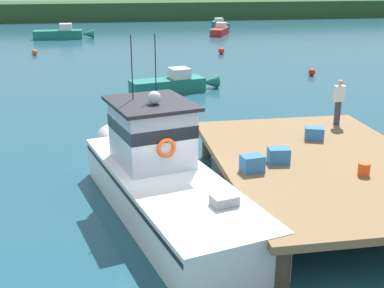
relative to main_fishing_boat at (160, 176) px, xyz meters
name	(u,v)px	position (x,y,z in m)	size (l,w,h in m)	color
ground_plane	(159,210)	(-0.06, -0.05, -1.01)	(200.00, 200.00, 0.00)	#1E4C5B
dock	(322,164)	(4.74, -0.05, 0.07)	(6.00, 9.00, 1.20)	#4C3D2D
main_fishing_boat	(160,176)	(0.00, 0.00, 0.00)	(4.49, 9.94, 4.80)	white
crate_stack_near_edge	(314,133)	(5.28, 1.85, 0.39)	(0.60, 0.44, 0.40)	#3370B2
crate_single_by_cleat	(279,155)	(3.42, -0.01, 0.41)	(0.60, 0.44, 0.44)	#3370B2
crate_stack_mid_dock	(252,163)	(2.48, -0.54, 0.42)	(0.60, 0.44, 0.46)	#3370B2
bait_bucket	(364,169)	(5.38, -1.31, 0.36)	(0.32, 0.32, 0.34)	#E04C19
deckhand_by_the_boat	(339,101)	(6.74, 3.31, 1.05)	(0.36, 0.22, 1.63)	#383842
moored_boat_off_the_point	(174,84)	(2.35, 14.68, -0.55)	(5.27, 2.29, 1.32)	#196B5B
moored_boat_outer_mooring	(220,24)	(12.43, 47.90, -0.62)	(1.48, 4.49, 1.13)	#196B5B
moored_boat_far_right	(220,30)	(10.97, 40.98, -0.58)	(2.96, 4.85, 1.25)	red
moored_boat_far_left	(62,34)	(-5.52, 40.06, -0.49)	(5.93, 1.66, 1.50)	#196B5B
mooring_buoy_outer	(34,52)	(-7.00, 29.60, -0.77)	(0.47, 0.47, 0.47)	#EA5B19
mooring_buoy_channel_marker	(221,51)	(8.05, 27.66, -0.75)	(0.51, 0.51, 0.51)	red
mooring_buoy_spare_mooring	(312,72)	(11.83, 17.79, -0.78)	(0.46, 0.46, 0.46)	red
far_shoreline	(112,10)	(-0.06, 61.95, 0.19)	(120.00, 8.00, 2.40)	#284723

